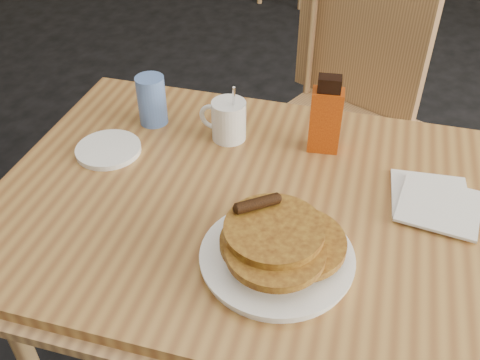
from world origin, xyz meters
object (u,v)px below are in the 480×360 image
chair_main_far (349,90)px  blue_tumbler (152,100)px  coffee_mug (228,119)px  syrup_bottle (326,117)px  pancake_plate (277,249)px  main_table (273,218)px

chair_main_far → blue_tumbler: bearing=-102.4°
coffee_mug → syrup_bottle: bearing=13.2°
syrup_bottle → pancake_plate: bearing=-100.0°
main_table → syrup_bottle: size_ratio=6.97×
chair_main_far → coffee_mug: size_ratio=6.89×
main_table → syrup_bottle: bearing=78.5°
pancake_plate → syrup_bottle: syrup_bottle is taller
main_table → coffee_mug: size_ratio=8.52×
chair_main_far → pancake_plate: (0.05, -0.91, 0.18)m
main_table → coffee_mug: (-0.17, 0.17, 0.09)m
coffee_mug → blue_tumbler: (-0.19, -0.00, 0.01)m
pancake_plate → blue_tumbler: 0.52m
syrup_bottle → blue_tumbler: (-0.40, -0.04, -0.02)m
main_table → syrup_bottle: 0.25m
chair_main_far → coffee_mug: 0.64m
main_table → coffee_mug: 0.26m
main_table → pancake_plate: size_ratio=4.61×
chair_main_far → syrup_bottle: bearing=-66.8°
blue_tumbler → syrup_bottle: bearing=5.7°
pancake_plate → syrup_bottle: bearing=91.9°
coffee_mug → chair_main_far: bearing=77.2°
syrup_bottle → main_table: bearing=-113.4°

